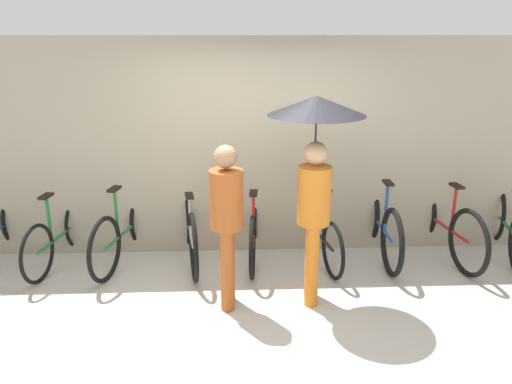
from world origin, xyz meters
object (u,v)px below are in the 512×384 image
parked_bicycle_8 (507,225)px  parked_bicycle_1 (60,234)px  parked_bicycle_4 (254,228)px  parked_bicycle_5 (318,231)px  parked_bicycle_6 (380,224)px  pedestrian_center (315,147)px  parked_bicycle_2 (125,230)px  parked_bicycle_3 (190,229)px  parked_bicycle_7 (442,223)px  pedestrian_leading (227,215)px

parked_bicycle_8 → parked_bicycle_1: bearing=101.4°
parked_bicycle_4 → parked_bicycle_5: 0.76m
parked_bicycle_6 → pedestrian_center: (-0.98, -0.96, 1.18)m
parked_bicycle_4 → parked_bicycle_6: 1.52m
parked_bicycle_2 → parked_bicycle_3: 0.76m
parked_bicycle_3 → parked_bicycle_8: (3.81, -0.05, -0.00)m
parked_bicycle_3 → parked_bicycle_7: (3.05, 0.03, 0.00)m
parked_bicycle_6 → parked_bicycle_7: (0.76, -0.00, -0.00)m
parked_bicycle_8 → parked_bicycle_7: bearing=96.1°
parked_bicycle_5 → pedestrian_leading: (-1.06, -1.03, 0.61)m
parked_bicycle_1 → parked_bicycle_6: bearing=-79.9°
parked_bicycle_3 → parked_bicycle_7: size_ratio=0.94×
parked_bicycle_5 → pedestrian_leading: bearing=124.3°
parked_bicycle_6 → parked_bicycle_7: bearing=-89.1°
parked_bicycle_2 → parked_bicycle_3: size_ratio=0.99×
parked_bicycle_1 → parked_bicycle_8: (5.33, -0.05, 0.04)m
parked_bicycle_1 → parked_bicycle_5: size_ratio=0.99×
parked_bicycle_2 → parked_bicycle_7: parked_bicycle_7 is taller
parked_bicycle_1 → parked_bicycle_8: parked_bicycle_8 is taller
parked_bicycle_3 → parked_bicycle_5: 1.52m
parked_bicycle_7 → parked_bicycle_8: 0.77m
parked_bicycle_7 → parked_bicycle_8: (0.76, -0.08, -0.00)m
parked_bicycle_3 → parked_bicycle_5: bearing=-100.5°
parked_bicycle_6 → parked_bicycle_4: bearing=91.1°
parked_bicycle_7 → pedestrian_center: (-1.74, -0.95, 1.18)m
parked_bicycle_8 → parked_bicycle_6: bearing=98.9°
parked_bicycle_4 → parked_bicycle_8: parked_bicycle_4 is taller
parked_bicycle_1 → pedestrian_leading: pedestrian_leading is taller
parked_bicycle_7 → pedestrian_center: pedestrian_center is taller
pedestrian_center → parked_bicycle_6: bearing=50.6°
pedestrian_center → parked_bicycle_8: bearing=25.6°
parked_bicycle_3 → pedestrian_center: bearing=-134.5°
parked_bicycle_2 → pedestrian_center: pedestrian_center is taller
parked_bicycle_1 → pedestrian_center: 3.21m
parked_bicycle_4 → parked_bicycle_7: bearing=-85.6°
parked_bicycle_7 → parked_bicycle_8: bearing=-103.4°
pedestrian_leading → parked_bicycle_8: bearing=20.0°
parked_bicycle_2 → pedestrian_leading: (1.22, -1.09, 0.57)m
parked_bicycle_8 → parked_bicycle_2: bearing=100.9°
pedestrian_leading → parked_bicycle_1: bearing=155.0°
pedestrian_leading → parked_bicycle_3: bearing=116.7°
parked_bicycle_2 → parked_bicycle_4: 1.52m
parked_bicycle_5 → pedestrian_center: bearing=156.5°
parked_bicycle_1 → parked_bicycle_2: 0.76m
parked_bicycle_4 → pedestrian_leading: pedestrian_leading is taller
parked_bicycle_6 → parked_bicycle_8: 1.53m
parked_bicycle_2 → parked_bicycle_6: size_ratio=0.97×
parked_bicycle_1 → parked_bicycle_2: bearing=-78.1°
parked_bicycle_5 → pedestrian_leading: pedestrian_leading is taller
parked_bicycle_5 → parked_bicycle_7: bearing=-97.3°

